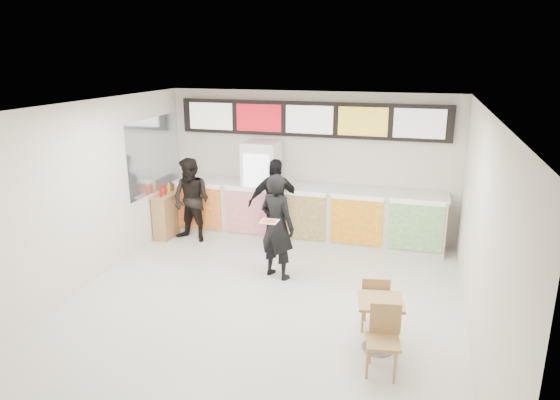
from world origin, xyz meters
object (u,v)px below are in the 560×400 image
at_px(customer_main, 277,227).
at_px(customer_left, 192,200).
at_px(service_counter, 305,213).
at_px(condiment_ledge, 168,215).
at_px(drinks_fridge, 262,190).
at_px(cafe_table, 380,315).
at_px(customer_mid, 275,204).

height_order(customer_main, customer_left, customer_main).
xyz_separation_m(service_counter, condiment_ledge, (-2.82, -0.57, -0.10)).
xyz_separation_m(service_counter, customer_main, (-0.04, -1.87, 0.34)).
distance_m(drinks_fridge, condiment_ledge, 2.04).
bearing_deg(customer_left, drinks_fridge, 38.93).
relative_size(service_counter, cafe_table, 3.77).
bearing_deg(customer_main, customer_left, -7.64).
xyz_separation_m(customer_main, condiment_ledge, (-2.78, 1.30, -0.44)).
relative_size(drinks_fridge, condiment_ledge, 1.82).
xyz_separation_m(cafe_table, condiment_ledge, (-4.67, 3.07, -0.02)).
relative_size(drinks_fridge, customer_left, 1.16).
height_order(customer_main, condiment_ledge, customer_main).
relative_size(service_counter, customer_left, 3.23).
distance_m(customer_main, customer_left, 2.48).
bearing_deg(customer_mid, condiment_ledge, 151.23).
bearing_deg(service_counter, drinks_fridge, 179.01).
xyz_separation_m(customer_main, cafe_table, (1.89, -1.77, -0.42)).
height_order(service_counter, cafe_table, service_counter).
xyz_separation_m(drinks_fridge, customer_mid, (0.45, -0.56, -0.11)).
relative_size(drinks_fridge, customer_main, 1.10).
bearing_deg(condiment_ledge, service_counter, 11.43).
relative_size(cafe_table, condiment_ledge, 1.34).
distance_m(drinks_fridge, cafe_table, 4.62).
distance_m(customer_left, customer_mid, 1.72).
distance_m(service_counter, cafe_table, 4.08).
xyz_separation_m(service_counter, drinks_fridge, (-0.93, 0.02, 0.43)).
bearing_deg(service_counter, condiment_ledge, -168.57).
distance_m(service_counter, customer_mid, 0.79).
bearing_deg(drinks_fridge, service_counter, -0.99).
xyz_separation_m(service_counter, customer_mid, (-0.48, -0.54, 0.32)).
distance_m(service_counter, customer_left, 2.32).
distance_m(customer_main, customer_mid, 1.40).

